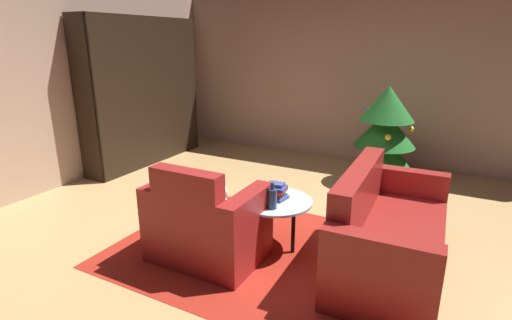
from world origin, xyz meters
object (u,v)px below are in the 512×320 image
Objects in this scene: bookshelf_unit at (150,93)px; book_stack_on_table at (275,191)px; bottle_on_table at (272,198)px; couch_red at (386,235)px; armchair_red at (206,225)px; decorated_tree at (385,133)px; coffee_table at (275,205)px.

bookshelf_unit is 3.38m from book_stack_on_table.
couch_red is at bearing 19.89° from bottle_on_table.
couch_red is 7.35× the size of book_stack_on_table.
couch_red is (1.42, 0.60, -0.02)m from armchair_red.
bookshelf_unit is 1.68× the size of decorated_tree.
couch_red reaches higher than coffee_table.
armchair_red is at bearing -157.04° from couch_red.
bookshelf_unit reaches higher than couch_red.
book_stack_on_table is 2.36m from decorated_tree.
book_stack_on_table is 0.23m from bottle_on_table.
coffee_table is (-0.97, -0.15, 0.13)m from couch_red.
bookshelf_unit reaches higher than bottle_on_table.
bookshelf_unit is 3.23× the size of coffee_table.
armchair_red is 4.03× the size of bottle_on_table.
bottle_on_table is (0.06, -0.18, 0.14)m from coffee_table.
book_stack_on_table is at bearing 48.18° from armchair_red.
armchair_red is 0.69m from book_stack_on_table.
coffee_table is at bearing -29.49° from bookshelf_unit.
bottle_on_table is (0.07, -0.21, 0.02)m from book_stack_on_table.
bookshelf_unit is at bearing -169.03° from decorated_tree.
book_stack_on_table is (0.43, 0.48, 0.23)m from armchair_red.
bookshelf_unit is 1.29× the size of couch_red.
bookshelf_unit is 2.31× the size of armchair_red.
bottle_on_table is at bearing -160.11° from couch_red.
decorated_tree is at bearing 76.95° from book_stack_on_table.
bottle_on_table reaches higher than book_stack_on_table.
couch_red is at bearing 6.68° from book_stack_on_table.
armchair_red reaches higher than coffee_table.
decorated_tree reaches higher than coffee_table.
bookshelf_unit reaches higher than coffee_table.
coffee_table is at bearing -65.23° from book_stack_on_table.
coffee_table is 2.95× the size of book_stack_on_table.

